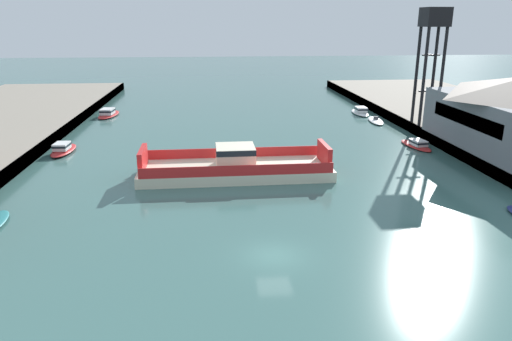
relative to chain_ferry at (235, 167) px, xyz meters
The scene contains 8 objects.
ground_plane 18.86m from the chain_ferry, 84.54° to the right, with size 400.00×400.00×0.00m, color #3D6660.
chain_ferry is the anchor object (origin of this frame).
moored_boat_near_right 26.62m from the chain_ferry, 21.75° to the left, with size 3.02×6.89×1.07m.
moored_boat_mid_left 36.43m from the chain_ferry, 46.99° to the left, with size 2.93×7.20×0.92m.
moored_boat_mid_right 41.53m from the chain_ferry, 54.03° to the left, with size 2.64×7.22×1.36m.
moored_boat_far_left 24.29m from the chain_ferry, 151.88° to the left, with size 2.66×6.83×1.38m.
moored_boat_far_right 41.42m from the chain_ferry, 119.84° to the left, with size 3.65×8.35×1.41m.
crane_tower 36.27m from the chain_ferry, 31.03° to the left, with size 3.40×3.40×16.37m.
Camera 1 is at (-4.23, -30.38, 16.10)m, focal length 33.32 mm.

